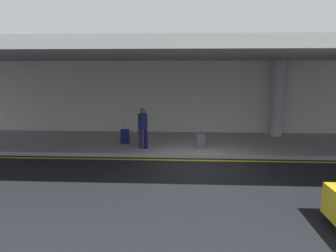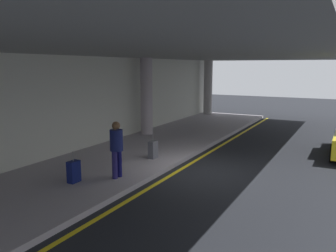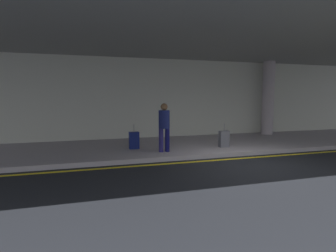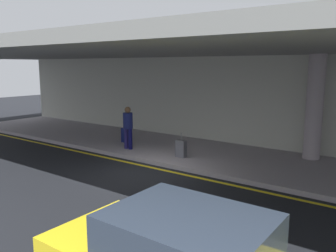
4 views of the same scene
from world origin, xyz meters
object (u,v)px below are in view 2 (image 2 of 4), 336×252
support_column_left_mid (208,87)px  suitcase_upright_primary (153,150)px  traveler_with_luggage (117,146)px  suitcase_upright_secondary (74,172)px  support_column_far_left (147,96)px

support_column_left_mid → suitcase_upright_primary: bearing=-167.6°
support_column_left_mid → traveler_with_luggage: size_ratio=2.17×
suitcase_upright_secondary → support_column_left_mid: bearing=14.6°
support_column_far_left → support_column_left_mid: 8.00m
support_column_far_left → traveler_with_luggage: (-6.23, -2.78, -0.86)m
support_column_far_left → suitcase_upright_primary: 4.87m
support_column_far_left → support_column_left_mid: same height
traveler_with_luggage → suitcase_upright_secondary: 1.40m
support_column_left_mid → suitcase_upright_secondary: (-15.14, -1.94, -1.51)m
support_column_left_mid → traveler_with_luggage: 14.52m
support_column_far_left → support_column_left_mid: bearing=0.0°
suitcase_upright_primary → suitcase_upright_secondary: bearing=173.2°
support_column_left_mid → suitcase_upright_primary: support_column_left_mid is taller
traveler_with_luggage → support_column_left_mid: bearing=136.2°
support_column_far_left → suitcase_upright_secondary: (-7.14, -1.94, -1.51)m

